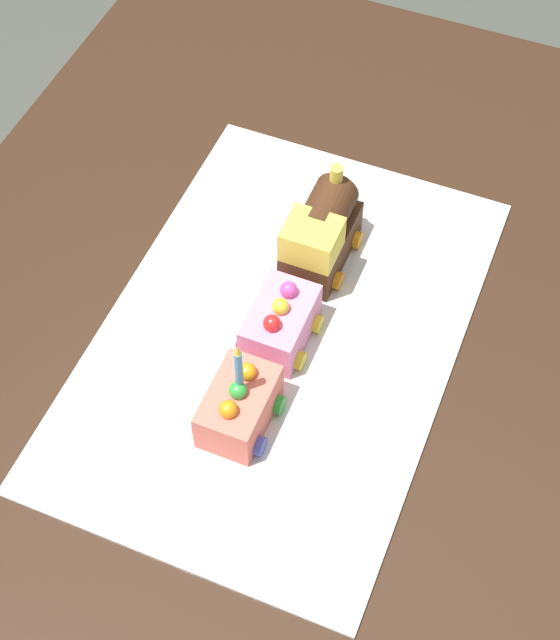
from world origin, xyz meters
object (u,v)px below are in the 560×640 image
object	(u,v)px
dining_table	(280,432)
birthday_candle	(238,365)
cake_car_hopper_bubblegum	(280,323)
cake_car_gondola_coral	(239,406)
cake_locomotive	(321,233)

from	to	relation	value
dining_table	birthday_candle	bearing A→B (deg)	-24.24
cake_car_hopper_bubblegum	cake_car_gondola_coral	world-z (taller)	same
dining_table	cake_locomotive	xyz separation A→B (m)	(-0.19, -0.02, 0.16)
dining_table	cake_car_hopper_bubblegum	distance (m)	0.15
dining_table	cake_locomotive	distance (m)	0.25
dining_table	cake_locomotive	world-z (taller)	cake_locomotive
dining_table	birthday_candle	size ratio (longest dim) A/B	21.34
birthday_candle	dining_table	bearing A→B (deg)	155.76
dining_table	birthday_candle	xyz separation A→B (m)	(0.05, -0.02, 0.21)
cake_locomotive	cake_car_hopper_bubblegum	size ratio (longest dim) A/B	1.40
cake_car_gondola_coral	dining_table	bearing A→B (deg)	157.57
cake_locomotive	cake_car_hopper_bubblegum	world-z (taller)	cake_locomotive
cake_car_gondola_coral	cake_car_hopper_bubblegum	bearing A→B (deg)	180.00
dining_table	birthday_candle	distance (m)	0.22
cake_locomotive	cake_car_gondola_coral	bearing A→B (deg)	-0.00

